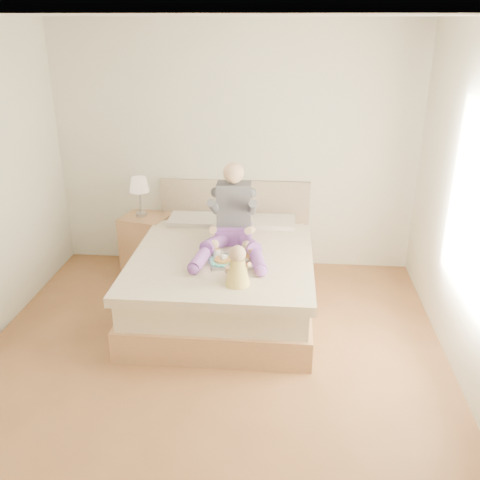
# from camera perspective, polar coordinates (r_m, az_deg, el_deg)

# --- Properties ---
(room) EXTENTS (4.02, 4.22, 2.71)m
(room) POSITION_cam_1_polar(r_m,az_deg,el_deg) (3.91, -2.44, 5.06)
(room) COLOR brown
(room) RESTS_ON ground
(bed) EXTENTS (1.70, 2.18, 1.00)m
(bed) POSITION_cam_1_polar(r_m,az_deg,el_deg) (5.36, -1.60, -3.63)
(bed) COLOR #A2744B
(bed) RESTS_ON ground
(nightstand) EXTENTS (0.59, 0.55, 0.61)m
(nightstand) POSITION_cam_1_polar(r_m,az_deg,el_deg) (6.26, -9.89, -0.10)
(nightstand) COLOR #A2744B
(nightstand) RESTS_ON ground
(lamp) EXTENTS (0.22, 0.22, 0.45)m
(lamp) POSITION_cam_1_polar(r_m,az_deg,el_deg) (6.06, -10.70, 5.59)
(lamp) COLOR #ADAFB4
(lamp) RESTS_ON nightstand
(adult) EXTENTS (0.70, 1.00, 0.83)m
(adult) POSITION_cam_1_polar(r_m,az_deg,el_deg) (5.17, -0.80, 1.83)
(adult) COLOR #713E9B
(adult) RESTS_ON bed
(tray) EXTENTS (0.47, 0.40, 0.12)m
(tray) POSITION_cam_1_polar(r_m,az_deg,el_deg) (4.90, -0.83, -2.11)
(tray) COLOR #ADAFB4
(tray) RESTS_ON bed
(baby) EXTENTS (0.25, 0.32, 0.35)m
(baby) POSITION_cam_1_polar(r_m,az_deg,el_deg) (4.46, -0.30, -3.06)
(baby) COLOR gold
(baby) RESTS_ON bed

